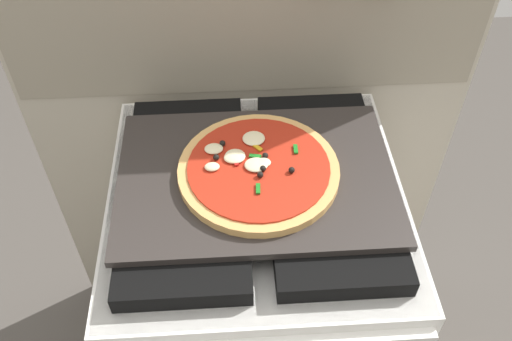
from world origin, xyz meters
TOP-DOWN VIEW (x-y plane):
  - kitchen_backsplash at (0.00, 0.33)m, footprint 1.10×0.09m
  - stove at (-0.00, -0.00)m, footprint 0.60×0.64m
  - baking_tray at (0.00, 0.00)m, footprint 0.54×0.38m
  - pizza_left at (0.00, 0.00)m, footprint 0.31×0.31m

SIDE VIEW (x-z plane):
  - stove at x=0.00m, z-range 0.00..0.90m
  - kitchen_backsplash at x=0.00m, z-range 0.01..1.56m
  - baking_tray at x=0.00m, z-range 0.90..0.92m
  - pizza_left at x=0.00m, z-range 0.91..0.94m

